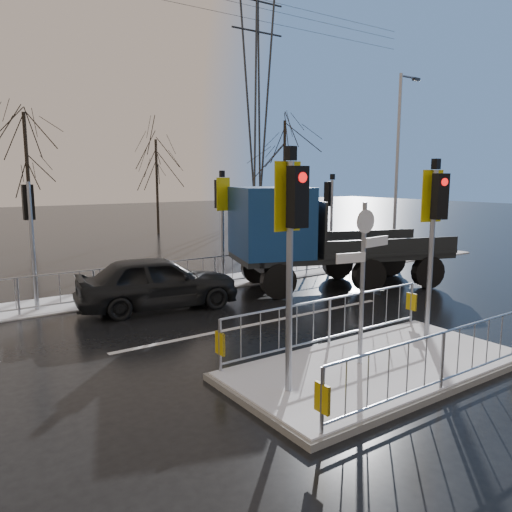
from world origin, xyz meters
TOP-DOWN VIEW (x-y plane):
  - ground at (0.00, 0.00)m, footprint 120.00×120.00m
  - snow_verge at (0.00, 8.60)m, footprint 30.00×2.00m
  - lane_markings at (0.00, -0.33)m, footprint 8.00×11.38m
  - traffic_island at (-0.01, 0.01)m, footprint 6.00×3.04m
  - far_kerb_fixtures at (0.29, 8.09)m, footprint 18.00×0.65m
  - car_far_lane at (-1.62, 6.63)m, footprint 4.69×2.50m
  - flatbed_truck at (3.27, 6.32)m, footprint 7.66×4.76m
  - tree_far_a at (-2.00, 22.00)m, footprint 3.75×3.75m
  - tree_far_b at (6.00, 24.00)m, footprint 3.25×3.25m
  - tree_far_c at (14.00, 21.00)m, footprint 4.00×4.00m
  - street_lamp_right at (10.57, 8.50)m, footprint 1.25×0.18m
  - pylon_wires at (16.88, 30.00)m, footprint 70.00×2.38m

SIDE VIEW (x-z plane):
  - ground at x=0.00m, z-range 0.00..0.00m
  - lane_markings at x=0.00m, z-range 0.00..0.01m
  - snow_verge at x=0.00m, z-range 0.00..0.04m
  - traffic_island at x=-0.01m, z-range -1.68..2.47m
  - car_far_lane at x=-1.62m, z-range 0.00..1.52m
  - far_kerb_fixtures at x=0.29m, z-range -0.90..2.93m
  - flatbed_truck at x=3.27m, z-range 0.11..3.45m
  - tree_far_b at x=6.00m, z-range 1.11..7.25m
  - street_lamp_right at x=10.57m, z-range 0.39..8.39m
  - tree_far_a at x=-2.00m, z-range 1.28..8.36m
  - tree_far_c at x=14.00m, z-range 1.37..8.92m
  - pylon_wires at x=16.88m, z-range 1.05..21.02m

